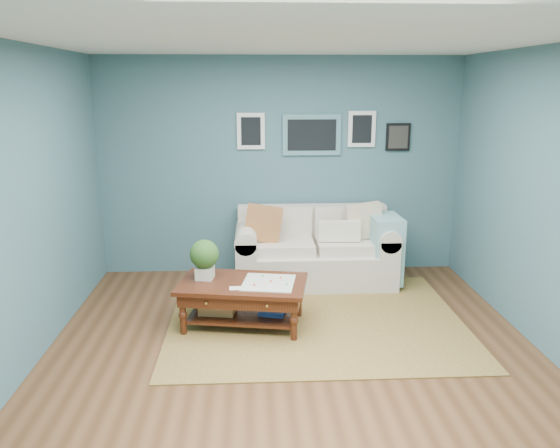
{
  "coord_description": "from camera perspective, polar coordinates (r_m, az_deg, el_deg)",
  "views": [
    {
      "loc": [
        -0.35,
        -4.28,
        2.36
      ],
      "look_at": [
        -0.08,
        1.0,
        1.0
      ],
      "focal_mm": 35.0,
      "sensor_mm": 36.0,
      "label": 1
    }
  ],
  "objects": [
    {
      "name": "room_shell",
      "position": [
        4.47,
        1.8,
        1.5
      ],
      "size": [
        5.0,
        5.02,
        2.7
      ],
      "color": "brown",
      "rests_on": "ground"
    },
    {
      "name": "area_rug",
      "position": [
        5.7,
        3.76,
        -9.97
      ],
      "size": [
        2.97,
        2.38,
        0.01
      ],
      "primitive_type": "cube",
      "color": "brown",
      "rests_on": "ground"
    },
    {
      "name": "loveseat",
      "position": [
        6.66,
        4.32,
        -2.68
      ],
      "size": [
        1.95,
        0.88,
        1.0
      ],
      "color": "beige",
      "rests_on": "ground"
    },
    {
      "name": "coffee_table",
      "position": [
        5.47,
        -4.58,
        -6.78
      ],
      "size": [
        1.34,
        0.92,
        0.87
      ],
      "rotation": [
        0.0,
        0.0,
        -0.17
      ],
      "color": "#361509",
      "rests_on": "ground"
    }
  ]
}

